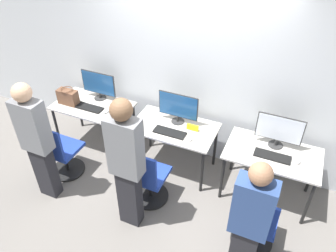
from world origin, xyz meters
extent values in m
plane|color=slate|center=(0.00, 0.00, 0.00)|extent=(20.00, 20.00, 0.00)
cube|color=silver|center=(0.00, 0.80, 1.40)|extent=(12.00, 0.05, 2.80)
cube|color=#BCB7AD|center=(-1.31, 0.34, 0.71)|extent=(1.14, 0.67, 0.02)
cylinder|color=black|center=(-1.82, 0.05, 0.35)|extent=(0.04, 0.04, 0.70)
cylinder|color=black|center=(-0.79, 0.05, 0.35)|extent=(0.04, 0.04, 0.70)
cylinder|color=black|center=(-1.82, 0.62, 0.35)|extent=(0.04, 0.04, 0.70)
cylinder|color=black|center=(-0.79, 0.62, 0.35)|extent=(0.04, 0.04, 0.70)
cylinder|color=#2D2D2D|center=(-1.31, 0.54, 0.73)|extent=(0.18, 0.18, 0.01)
cylinder|color=#2D2D2D|center=(-1.31, 0.54, 0.78)|extent=(0.04, 0.04, 0.08)
cube|color=#2D2D2D|center=(-1.31, 0.55, 0.98)|extent=(0.55, 0.01, 0.35)
cube|color=navy|center=(-1.31, 0.54, 0.98)|extent=(0.53, 0.01, 0.33)
cube|color=black|center=(-1.31, 0.25, 0.74)|extent=(0.43, 0.16, 0.02)
ellipsoid|color=silver|center=(-1.02, 0.25, 0.74)|extent=(0.06, 0.09, 0.03)
cylinder|color=black|center=(-1.36, -0.36, 0.01)|extent=(0.48, 0.48, 0.03)
cylinder|color=black|center=(-1.36, -0.36, 0.21)|extent=(0.04, 0.04, 0.36)
cube|color=navy|center=(-1.36, -0.36, 0.42)|extent=(0.44, 0.44, 0.05)
cube|color=navy|center=(-1.36, -0.57, 0.66)|extent=(0.40, 0.04, 0.44)
cube|color=#232328|center=(-1.31, -0.78, 0.39)|extent=(0.25, 0.16, 0.77)
cube|color=slate|center=(-1.31, -0.78, 1.11)|extent=(0.36, 0.20, 0.67)
sphere|color=tan|center=(-1.31, -0.78, 1.56)|extent=(0.22, 0.22, 0.22)
cube|color=#BCB7AD|center=(0.00, 0.34, 0.71)|extent=(1.14, 0.67, 0.02)
cylinder|color=black|center=(-0.52, 0.05, 0.35)|extent=(0.04, 0.04, 0.70)
cylinder|color=black|center=(0.52, 0.05, 0.35)|extent=(0.04, 0.04, 0.70)
cylinder|color=black|center=(-0.52, 0.62, 0.35)|extent=(0.04, 0.04, 0.70)
cylinder|color=black|center=(0.52, 0.62, 0.35)|extent=(0.04, 0.04, 0.70)
cylinder|color=#2D2D2D|center=(0.00, 0.46, 0.73)|extent=(0.18, 0.18, 0.01)
cylinder|color=#2D2D2D|center=(0.00, 0.46, 0.78)|extent=(0.04, 0.04, 0.08)
cube|color=#2D2D2D|center=(0.00, 0.47, 0.98)|extent=(0.55, 0.01, 0.35)
cube|color=navy|center=(0.00, 0.46, 0.98)|extent=(0.53, 0.01, 0.33)
cube|color=black|center=(0.00, 0.19, 0.74)|extent=(0.43, 0.16, 0.02)
ellipsoid|color=silver|center=(0.30, 0.17, 0.74)|extent=(0.06, 0.09, 0.03)
cylinder|color=black|center=(-0.05, -0.32, 0.01)|extent=(0.48, 0.48, 0.03)
cylinder|color=black|center=(-0.05, -0.32, 0.21)|extent=(0.04, 0.04, 0.36)
cube|color=navy|center=(-0.05, -0.32, 0.42)|extent=(0.44, 0.44, 0.05)
cube|color=navy|center=(-0.05, -0.52, 0.66)|extent=(0.40, 0.04, 0.44)
cube|color=#232328|center=(-0.10, -0.74, 0.41)|extent=(0.25, 0.16, 0.81)
cube|color=slate|center=(-0.10, -0.74, 1.17)|extent=(0.36, 0.20, 0.71)
sphere|color=brown|center=(-0.10, -0.74, 1.64)|extent=(0.23, 0.23, 0.23)
cube|color=#BCB7AD|center=(1.31, 0.34, 0.71)|extent=(1.14, 0.67, 0.02)
cylinder|color=black|center=(0.79, 0.05, 0.35)|extent=(0.04, 0.04, 0.70)
cylinder|color=black|center=(1.82, 0.05, 0.35)|extent=(0.04, 0.04, 0.70)
cylinder|color=black|center=(0.79, 0.62, 0.35)|extent=(0.04, 0.04, 0.70)
cylinder|color=black|center=(1.82, 0.62, 0.35)|extent=(0.04, 0.04, 0.70)
cylinder|color=#2D2D2D|center=(1.31, 0.49, 0.73)|extent=(0.18, 0.18, 0.01)
cylinder|color=#2D2D2D|center=(1.31, 0.49, 0.78)|extent=(0.04, 0.04, 0.08)
cube|color=#2D2D2D|center=(1.31, 0.50, 0.98)|extent=(0.55, 0.01, 0.35)
cube|color=silver|center=(1.31, 0.49, 0.98)|extent=(0.53, 0.01, 0.33)
cube|color=black|center=(1.31, 0.26, 0.74)|extent=(0.43, 0.16, 0.02)
ellipsoid|color=silver|center=(1.60, 0.29, 0.74)|extent=(0.06, 0.09, 0.03)
cylinder|color=black|center=(1.32, -0.45, 0.01)|extent=(0.48, 0.48, 0.03)
cylinder|color=black|center=(1.32, -0.45, 0.21)|extent=(0.04, 0.04, 0.36)
cube|color=navy|center=(1.32, -0.45, 0.42)|extent=(0.44, 0.44, 0.05)
cube|color=navy|center=(1.32, -0.65, 0.66)|extent=(0.40, 0.04, 0.44)
cube|color=#232328|center=(1.27, -0.87, 0.36)|extent=(0.25, 0.16, 0.73)
cube|color=navy|center=(1.27, -0.87, 1.04)|extent=(0.36, 0.20, 0.63)
sphere|color=#9E7051|center=(1.27, -0.87, 1.46)|extent=(0.21, 0.21, 0.21)
cube|color=brown|center=(-1.65, 0.24, 0.84)|extent=(0.30, 0.14, 0.22)
torus|color=brown|center=(-1.65, 0.24, 0.97)|extent=(0.18, 0.18, 0.01)
cube|color=yellow|center=(0.25, 0.37, 0.77)|extent=(0.16, 0.03, 0.08)
camera|label=1|loc=(1.35, -2.90, 3.36)|focal=35.00mm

